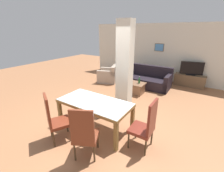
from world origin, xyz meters
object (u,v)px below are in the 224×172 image
(dining_chair_near_left, at_px, (54,118))
(dining_table, at_px, (95,107))
(armchair, at_px, (108,76))
(tv_stand, at_px, (189,80))
(dining_chair_near_right, at_px, (84,133))
(dining_chair_head_right, at_px, (146,125))
(sofa, at_px, (146,80))
(coffee_table, at_px, (136,88))
(tv_screen, at_px, (192,69))
(bottle, at_px, (139,81))
(floor_lamp, at_px, (121,51))

(dining_chair_near_left, bearing_deg, dining_table, 90.00)
(dining_chair_near_left, xyz_separation_m, armchair, (-1.33, 4.09, -0.31))
(tv_stand, bearing_deg, dining_chair_near_right, -101.85)
(dining_chair_near_right, bearing_deg, tv_stand, 50.61)
(dining_table, bearing_deg, dining_chair_head_right, 0.00)
(dining_chair_head_right, height_order, armchair, dining_chair_head_right)
(sofa, distance_m, tv_stand, 1.94)
(coffee_table, relative_size, tv_screen, 0.70)
(coffee_table, xyz_separation_m, bottle, (0.09, 0.05, 0.32))
(tv_stand, bearing_deg, dining_table, -109.05)
(armchair, bearing_deg, coffee_table, -128.92)
(floor_lamp, bearing_deg, coffee_table, -46.90)
(bottle, bearing_deg, dining_chair_near_left, -97.99)
(dining_chair_near_right, relative_size, armchair, 1.06)
(dining_table, distance_m, dining_chair_near_left, 0.96)
(dining_chair_near_right, distance_m, armchair, 4.70)
(dining_chair_near_right, xyz_separation_m, bottle, (-0.41, 3.57, -0.05))
(tv_screen, bearing_deg, bottle, 39.15)
(dining_chair_near_right, height_order, bottle, dining_chair_near_right)
(dining_chair_head_right, relative_size, dining_chair_near_left, 1.00)
(dining_chair_head_right, distance_m, coffee_table, 3.02)
(dining_chair_head_right, bearing_deg, tv_stand, -3.49)
(dining_chair_near_right, xyz_separation_m, floor_lamp, (-2.33, 5.48, 0.73))
(dining_table, distance_m, bottle, 2.70)
(dining_table, relative_size, bottle, 6.53)
(dining_table, relative_size, tv_stand, 1.44)
(dining_chair_head_right, height_order, sofa, dining_chair_head_right)
(dining_table, bearing_deg, dining_chair_near_right, -62.46)
(armchair, xyz_separation_m, coffee_table, (1.74, -0.59, -0.06))
(dining_chair_near_right, bearing_deg, dining_chair_head_right, 17.06)
(dining_chair_head_right, bearing_deg, armchair, 43.91)
(dining_table, xyz_separation_m, bottle, (0.04, 2.70, -0.07))
(armchair, bearing_deg, dining_chair_head_right, -156.23)
(dining_chair_head_right, bearing_deg, dining_chair_near_right, 134.60)
(coffee_table, bearing_deg, floor_lamp, 133.10)
(dining_chair_head_right, xyz_separation_m, dining_chair_near_left, (-1.79, -0.85, 0.00))
(dining_chair_near_right, bearing_deg, bottle, 69.03)
(dining_chair_near_left, height_order, coffee_table, dining_chair_near_left)
(bottle, bearing_deg, sofa, 92.61)
(dining_chair_near_right, xyz_separation_m, armchair, (-2.24, 4.12, -0.31))
(dining_chair_near_right, xyz_separation_m, sofa, (-0.46, 4.53, -0.29))
(dining_table, height_order, dining_chair_near_right, dining_chair_near_right)
(dining_table, relative_size, armchair, 1.69)
(sofa, bearing_deg, armchair, 13.01)
(dining_table, height_order, armchair, armchair)
(tv_stand, bearing_deg, floor_lamp, -178.38)
(dining_table, height_order, floor_lamp, floor_lamp)
(dining_table, relative_size, coffee_table, 2.83)
(bottle, bearing_deg, coffee_table, -153.77)
(coffee_table, bearing_deg, dining_chair_head_right, -62.41)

